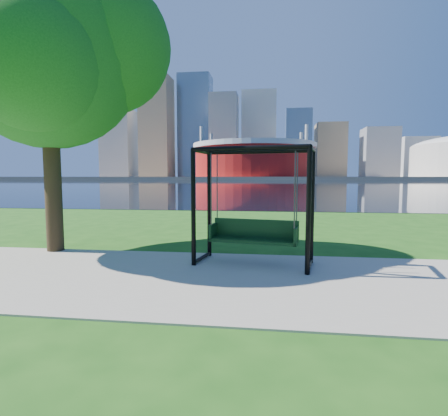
# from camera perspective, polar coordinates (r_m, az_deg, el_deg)

# --- Properties ---
(ground) EXTENTS (900.00, 900.00, 0.00)m
(ground) POSITION_cam_1_polar(r_m,az_deg,el_deg) (6.85, -0.15, -10.42)
(ground) COLOR #1E5114
(ground) RESTS_ON ground
(path) EXTENTS (120.00, 4.00, 0.03)m
(path) POSITION_cam_1_polar(r_m,az_deg,el_deg) (6.36, -0.76, -11.48)
(path) COLOR #9E937F
(path) RESTS_ON ground
(river) EXTENTS (900.00, 180.00, 0.02)m
(river) POSITION_cam_1_polar(r_m,az_deg,el_deg) (108.56, 7.04, 4.09)
(river) COLOR black
(river) RESTS_ON ground
(far_bank) EXTENTS (900.00, 228.00, 2.00)m
(far_bank) POSITION_cam_1_polar(r_m,az_deg,el_deg) (312.54, 7.35, 4.89)
(far_bank) COLOR #937F60
(far_bank) RESTS_ON ground
(stadium) EXTENTS (83.00, 83.00, 32.00)m
(stadium) POSITION_cam_1_polar(r_m,az_deg,el_deg) (242.10, 4.94, 8.00)
(stadium) COLOR maroon
(stadium) RESTS_ON far_bank
(skyline) EXTENTS (392.00, 66.00, 96.50)m
(skyline) POSITION_cam_1_polar(r_m,az_deg,el_deg) (327.75, 6.66, 11.02)
(skyline) COLOR gray
(skyline) RESTS_ON far_bank
(swing) EXTENTS (2.51, 1.44, 2.42)m
(swing) POSITION_cam_1_polar(r_m,az_deg,el_deg) (7.20, 4.88, -0.18)
(swing) COLOR black
(swing) RESTS_ON ground
(park_tree) EXTENTS (5.55, 5.01, 6.89)m
(park_tree) POSITION_cam_1_polar(r_m,az_deg,el_deg) (9.95, -26.97, 21.82)
(park_tree) COLOR black
(park_tree) RESTS_ON ground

